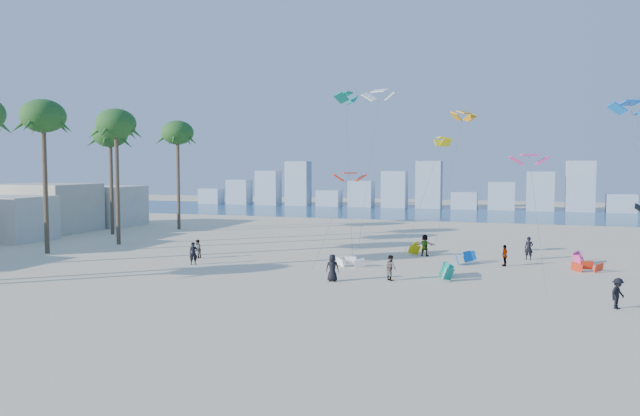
% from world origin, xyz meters
% --- Properties ---
extents(ground, '(220.00, 220.00, 0.00)m').
position_xyz_m(ground, '(0.00, 0.00, 0.00)').
color(ground, beige).
rests_on(ground, ground).
extents(ocean, '(220.00, 220.00, 0.00)m').
position_xyz_m(ocean, '(0.00, 72.00, 0.01)').
color(ocean, navy).
rests_on(ocean, ground).
extents(kitesurfer_near, '(0.76, 0.70, 1.74)m').
position_xyz_m(kitesurfer_near, '(-6.83, 14.69, 0.87)').
color(kitesurfer_near, black).
rests_on(kitesurfer_near, ground).
extents(kitesurfer_mid, '(1.02, 1.04, 1.68)m').
position_xyz_m(kitesurfer_mid, '(8.87, 13.24, 0.84)').
color(kitesurfer_mid, gray).
rests_on(kitesurfer_mid, ground).
extents(kitesurfers_far, '(31.00, 17.27, 1.86)m').
position_xyz_m(kitesurfers_far, '(10.69, 18.34, 0.87)').
color(kitesurfers_far, black).
rests_on(kitesurfers_far, ground).
extents(grounded_kites, '(19.14, 14.32, 0.94)m').
position_xyz_m(grounded_kites, '(13.19, 20.98, 0.43)').
color(grounded_kites, white).
rests_on(grounded_kites, ground).
extents(flying_kites, '(25.79, 21.83, 15.55)m').
position_xyz_m(flying_kites, '(10.85, 24.91, 11.36)').
color(flying_kites, red).
rests_on(flying_kites, ground).
extents(palm_row, '(10.16, 44.80, 13.28)m').
position_xyz_m(palm_row, '(-22.16, 16.16, 11.02)').
color(palm_row, brown).
rests_on(palm_row, ground).
extents(distant_skyline, '(85.00, 3.00, 8.40)m').
position_xyz_m(distant_skyline, '(-1.19, 82.00, 3.09)').
color(distant_skyline, '#9EADBF').
rests_on(distant_skyline, ground).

